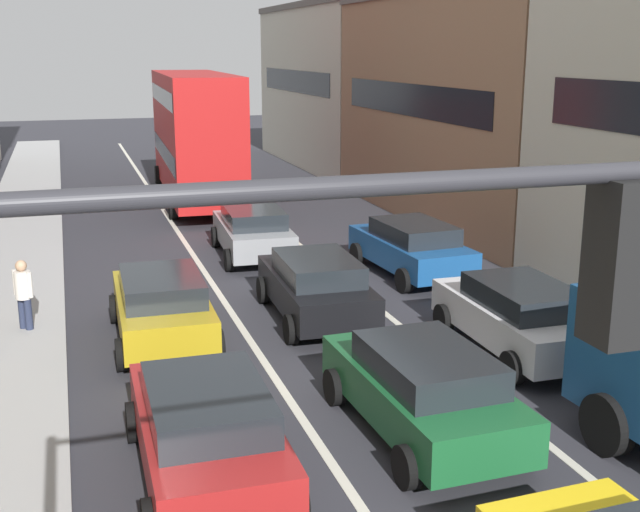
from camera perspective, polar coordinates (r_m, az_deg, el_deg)
name	(u,v)px	position (r m, az deg, el deg)	size (l,w,h in m)	color
sidewalk_left	(16,259)	(25.09, -20.52, -0.21)	(2.60, 64.00, 0.14)	#A9A9A9
lane_stripe_left	(189,249)	(25.29, -9.16, 0.49)	(0.16, 60.00, 0.01)	silver
lane_stripe_right	(296,241)	(25.97, -1.73, 1.04)	(0.16, 60.00, 0.01)	silver
building_row_right	(505,100)	(30.02, 12.85, 10.63)	(7.20, 43.90, 8.95)	beige
sedan_centre_lane_second	(423,388)	(13.06, 7.22, -9.15)	(2.17, 4.35, 1.49)	#19592D
wagon_left_lane_second	(207,428)	(11.78, -7.96, -11.89)	(2.10, 4.32, 1.49)	#A51E1E
hatchback_centre_lane_third	(316,286)	(18.32, -0.28, -2.08)	(2.19, 4.36, 1.49)	black
sedan_left_lane_third	(162,305)	(17.26, -11.02, -3.40)	(2.14, 4.34, 1.49)	#B29319
coupe_centre_lane_fourth	(253,231)	(23.93, -4.72, 1.79)	(2.25, 4.39, 1.49)	gray
sedan_right_lane_behind_truck	(519,315)	(16.81, 13.77, -4.04)	(2.11, 4.32, 1.49)	silver
wagon_right_lane_far	(411,247)	(22.04, 6.42, 0.66)	(2.28, 4.41, 1.49)	#194C8C
bus_mid_queue_primary	(195,131)	(32.66, -8.74, 8.65)	(3.14, 10.60, 5.06)	#B21919
pedestrian_mid_sidewalk	(23,293)	(18.39, -20.08, -2.43)	(0.41, 0.41, 1.66)	#262D47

